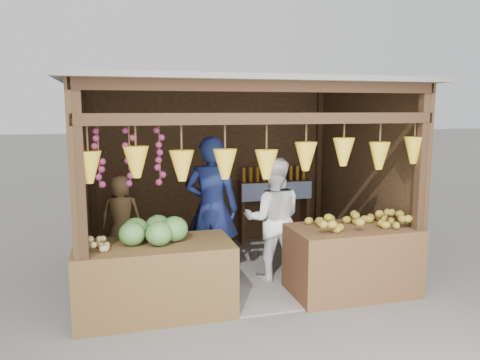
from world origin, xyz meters
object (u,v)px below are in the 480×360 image
man_standing (212,209)px  woman_standing (273,219)px  counter_right (352,260)px  vendor_seated (121,215)px  counter_left (155,278)px

man_standing → woman_standing: man_standing is taller
counter_right → vendor_seated: (-2.77, 1.36, 0.44)m
counter_left → woman_standing: 1.84m
counter_left → woman_standing: woman_standing is taller
counter_left → vendor_seated: 1.43m
man_standing → woman_standing: size_ratio=1.17×
counter_right → woman_standing: 1.16m
counter_right → vendor_seated: bearing=153.8°
counter_right → woman_standing: woman_standing is taller
woman_standing → vendor_seated: (-1.98, 0.62, 0.03)m
man_standing → woman_standing: 0.84m
counter_right → man_standing: bearing=149.4°
counter_left → vendor_seated: vendor_seated is taller
woman_standing → counter_right: bearing=151.2°
counter_right → man_standing: size_ratio=0.79×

